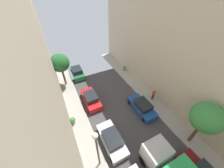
# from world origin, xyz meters

# --- Properties ---
(ground) EXTENTS (32.00, 32.00, 0.00)m
(ground) POSITION_xyz_m (0.00, 0.00, 0.00)
(ground) COLOR #423F42
(sidewalk_right) EXTENTS (2.00, 44.00, 0.15)m
(sidewalk_right) POSITION_xyz_m (5.00, 0.00, 0.07)
(sidewalk_right) COLOR #A8A399
(sidewalk_right) RESTS_ON ground
(parked_car_left_3) EXTENTS (1.78, 4.20, 1.57)m
(parked_car_left_3) POSITION_xyz_m (-2.70, 3.26, 0.72)
(parked_car_left_3) COLOR silver
(parked_car_left_3) RESTS_ON ground
(parked_car_left_4) EXTENTS (1.78, 4.20, 1.57)m
(parked_car_left_4) POSITION_xyz_m (-2.70, 9.65, 0.72)
(parked_car_left_4) COLOR red
(parked_car_left_4) RESTS_ON ground
(parked_car_left_5) EXTENTS (1.78, 4.20, 1.57)m
(parked_car_left_5) POSITION_xyz_m (-2.70, 16.80, 0.72)
(parked_car_left_5) COLOR #1E6638
(parked_car_left_5) RESTS_ON ground
(parked_car_right_3) EXTENTS (1.78, 4.20, 1.57)m
(parked_car_right_3) POSITION_xyz_m (2.70, 5.36, 0.72)
(parked_car_right_3) COLOR #194799
(parked_car_right_3) RESTS_ON ground
(pedestrian) EXTENTS (0.40, 0.36, 1.72)m
(pedestrian) POSITION_xyz_m (5.28, 6.23, 1.07)
(pedestrian) COLOR #2D334C
(pedestrian) RESTS_ON sidewalk_right
(street_tree_0) EXTENTS (2.70, 2.70, 5.27)m
(street_tree_0) POSITION_xyz_m (-5.05, 15.18, 4.04)
(street_tree_0) COLOR brown
(street_tree_0) RESTS_ON sidewalk_left
(street_tree_1) EXTENTS (2.76, 2.76, 5.38)m
(street_tree_1) POSITION_xyz_m (4.75, -0.24, 4.12)
(street_tree_1) COLOR brown
(street_tree_1) RESTS_ON sidewalk_right
(potted_plant_0) EXTENTS (0.44, 0.44, 0.80)m
(potted_plant_0) POSITION_xyz_m (5.52, 14.40, 0.60)
(potted_plant_0) COLOR slate
(potted_plant_0) RESTS_ON sidewalk_right
(potted_plant_3) EXTENTS (0.64, 0.64, 0.95)m
(potted_plant_3) POSITION_xyz_m (-5.74, 7.37, 0.68)
(potted_plant_3) COLOR #B2A899
(potted_plant_3) RESTS_ON sidewalk_left
(lamp_post) EXTENTS (0.44, 0.44, 5.38)m
(lamp_post) POSITION_xyz_m (-4.60, 1.99, 3.70)
(lamp_post) COLOR #333338
(lamp_post) RESTS_ON sidewalk_left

